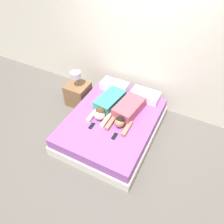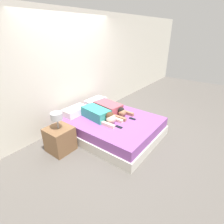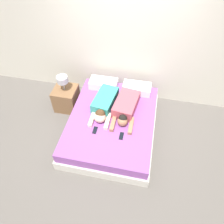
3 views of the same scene
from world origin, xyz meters
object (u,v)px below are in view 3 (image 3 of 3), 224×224
Objects in this scene: pillow_head_right at (137,88)px; cell_phone_right at (121,136)px; bed at (112,125)px; nightstand at (66,97)px; person_right at (126,107)px; cell_phone_left at (95,130)px; pillow_head_left at (103,84)px; person_left at (104,105)px.

cell_phone_right is (-0.10, -1.16, -0.07)m from pillow_head_right.
nightstand is at bearing 156.82° from bed.
nightstand is (-1.41, -0.33, -0.22)m from pillow_head_right.
bed is 13.08× the size of cell_phone_right.
cell_phone_left is (-0.44, -0.55, -0.10)m from person_right.
nightstand is (-0.72, -0.33, -0.22)m from pillow_head_left.
nightstand reaches higher than pillow_head_right.
cell_phone_right is (0.03, -0.57, -0.10)m from person_right.
bed is at bearing -66.45° from pillow_head_left.
cell_phone_right is (0.58, -1.16, -0.07)m from pillow_head_left.
pillow_head_right is 1.27m from cell_phone_left.
pillow_head_right is 0.81m from person_left.
pillow_head_right is at bearing 48.57° from person_left.
person_right is at bearing 43.43° from bed.
pillow_head_left is 0.63m from person_left.
pillow_head_right is at bearing 77.32° from person_right.
cell_phone_left is at bearing -123.49° from bed.
cell_phone_left and cell_phone_right have the same top height.
cell_phone_left is (-0.04, -0.53, -0.10)m from person_left.
pillow_head_left is at bearing 116.67° from cell_phone_right.
nightstand is at bearing 136.24° from cell_phone_left.
nightstand is (-1.28, 0.26, -0.24)m from person_right.
nightstand reaches higher than pillow_head_left.
cell_phone_right is 0.19× the size of nightstand.
nightstand is at bearing 168.65° from person_right.
cell_phone_right reaches higher than bed.
pillow_head_right is 3.66× the size of cell_phone_left.
person_left is at bearing 127.96° from cell_phone_right.
person_left is 6.16× the size of cell_phone_left.
person_left is 0.99× the size of person_right.
pillow_head_left is 0.59× the size of person_left.
bed is 0.91m from pillow_head_right.
nightstand reaches higher than cell_phone_right.
bed is 0.47m from cell_phone_left.
pillow_head_left and pillow_head_right have the same top height.
nightstand reaches higher than person_left.
pillow_head_right reaches higher than cell_phone_left.
bed is 0.91m from pillow_head_left.
person_left is at bearing -76.03° from pillow_head_left.
person_right reaches higher than cell_phone_left.
nightstand reaches higher than bed.
person_right is 6.19× the size of cell_phone_right.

